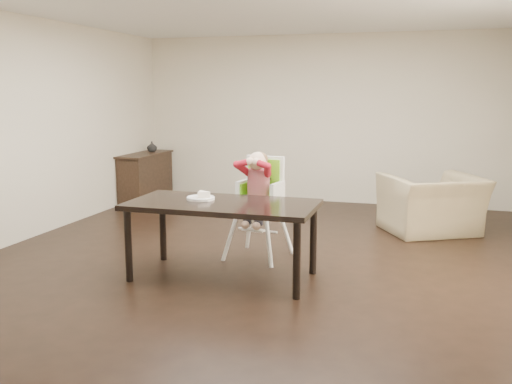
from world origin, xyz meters
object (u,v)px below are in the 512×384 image
(dining_table, at_px, (222,210))
(high_chair, at_px, (260,183))
(sideboard, at_px, (146,177))
(armchair, at_px, (432,195))

(dining_table, relative_size, high_chair, 1.55)
(dining_table, xyz_separation_m, sideboard, (-2.59, 3.38, -0.27))
(armchair, bearing_deg, sideboard, -40.55)
(armchair, xyz_separation_m, sideboard, (-4.55, 0.94, -0.10))
(dining_table, height_order, sideboard, sideboard)
(dining_table, height_order, armchair, armchair)
(dining_table, distance_m, high_chair, 0.81)
(high_chair, bearing_deg, dining_table, -91.08)
(dining_table, bearing_deg, high_chair, 79.66)
(high_chair, height_order, armchair, high_chair)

